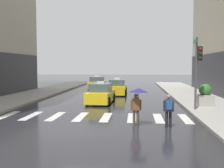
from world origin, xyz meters
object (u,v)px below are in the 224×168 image
object	(u,v)px
taxi_second	(117,88)
pedestrian_with_umbrella	(138,96)
traffic_light_pole	(198,63)
taxi_lead	(101,94)
taxi_third	(97,83)
pedestrian_with_backpack	(169,108)
planter_near_corner	(205,96)

from	to	relation	value
taxi_second	pedestrian_with_umbrella	bearing A→B (deg)	-81.72
traffic_light_pole	taxi_lead	bearing A→B (deg)	153.91
taxi_second	taxi_third	distance (m)	7.50
taxi_lead	taxi_second	xyz separation A→B (m)	(0.89, 6.35, 0.00)
taxi_third	taxi_lead	bearing A→B (deg)	-79.80
taxi_second	pedestrian_with_backpack	world-z (taller)	taxi_second
taxi_lead	planter_near_corner	xyz separation A→B (m)	(7.93, -1.72, 0.15)
taxi_second	taxi_third	size ratio (longest dim) A/B	0.99
taxi_third	pedestrian_with_backpack	distance (m)	22.31
traffic_light_pole	taxi_second	xyz separation A→B (m)	(-6.07, 9.76, -2.53)
taxi_second	pedestrian_with_umbrella	distance (m)	14.51
taxi_second	pedestrian_with_backpack	xyz separation A→B (m)	(3.62, -14.46, 0.25)
planter_near_corner	traffic_light_pole	bearing A→B (deg)	-119.98
pedestrian_with_umbrella	planter_near_corner	size ratio (longest dim) A/B	1.21
traffic_light_pole	planter_near_corner	bearing A→B (deg)	60.02
taxi_second	planter_near_corner	bearing A→B (deg)	-48.88
traffic_light_pole	taxi_third	distance (m)	19.14
pedestrian_with_umbrella	pedestrian_with_backpack	world-z (taller)	pedestrian_with_umbrella
taxi_lead	pedestrian_with_backpack	distance (m)	9.28
taxi_third	pedestrian_with_backpack	size ratio (longest dim) A/B	2.79
traffic_light_pole	planter_near_corner	xyz separation A→B (m)	(0.98, 1.69, -2.38)
traffic_light_pole	pedestrian_with_umbrella	world-z (taller)	traffic_light_pole
taxi_second	planter_near_corner	world-z (taller)	taxi_second
taxi_third	pedestrian_with_umbrella	world-z (taller)	pedestrian_with_umbrella
taxi_second	pedestrian_with_backpack	size ratio (longest dim) A/B	2.75
pedestrian_with_umbrella	pedestrian_with_backpack	size ratio (longest dim) A/B	1.18
taxi_third	taxi_second	bearing A→B (deg)	-64.34
planter_near_corner	taxi_second	bearing A→B (deg)	131.12
pedestrian_with_umbrella	pedestrian_with_backpack	bearing A→B (deg)	-4.79
taxi_second	pedestrian_with_backpack	distance (m)	14.91
taxi_lead	pedestrian_with_backpack	bearing A→B (deg)	-60.92
taxi_second	planter_near_corner	size ratio (longest dim) A/B	2.84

